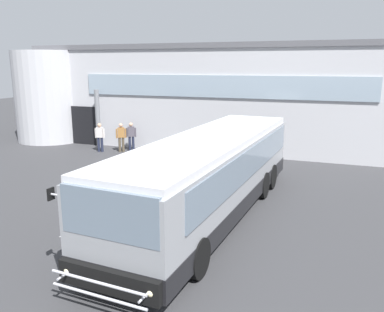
{
  "coord_description": "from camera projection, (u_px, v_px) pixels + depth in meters",
  "views": [
    {
      "loc": [
        7.18,
        -14.95,
        4.96
      ],
      "look_at": [
        2.09,
        -0.97,
        1.5
      ],
      "focal_mm": 36.78,
      "sensor_mm": 36.0,
      "label": 1
    }
  ],
  "objects": [
    {
      "name": "entry_support_column",
      "position": [
        98.0,
        119.0,
        23.85
      ],
      "size": [
        0.28,
        0.28,
        3.51
      ],
      "primitive_type": "cylinder",
      "color": "slate",
      "rests_on": "ground"
    },
    {
      "name": "bus_main_foreground",
      "position": [
        211.0,
        177.0,
        13.0
      ],
      "size": [
        3.78,
        11.97,
        2.7
      ],
      "color": "gray",
      "rests_on": "ground"
    },
    {
      "name": "passenger_at_curb_edge",
      "position": [
        131.0,
        135.0,
        23.04
      ],
      "size": [
        0.51,
        0.39,
        1.68
      ],
      "color": "#1E2338",
      "rests_on": "ground"
    },
    {
      "name": "passenger_near_column",
      "position": [
        100.0,
        136.0,
        22.77
      ],
      "size": [
        0.58,
        0.29,
        1.68
      ],
      "color": "#1E2338",
      "rests_on": "ground"
    },
    {
      "name": "bay_paint_stripes",
      "position": [
        155.0,
        222.0,
        12.69
      ],
      "size": [
        4.4,
        3.96,
        0.01
      ],
      "color": "silver",
      "rests_on": "ground"
    },
    {
      "name": "passenger_by_doorway",
      "position": [
        121.0,
        135.0,
        22.78
      ],
      "size": [
        0.52,
        0.49,
        1.68
      ],
      "color": "#4C4233",
      "rests_on": "ground"
    },
    {
      "name": "safety_bollard_yellow",
      "position": [
        251.0,
        159.0,
        19.23
      ],
      "size": [
        0.18,
        0.18,
        0.9
      ],
      "primitive_type": "cylinder",
      "color": "yellow",
      "rests_on": "ground"
    },
    {
      "name": "ground_plane",
      "position": [
        155.0,
        181.0,
        17.2
      ],
      "size": [
        80.0,
        90.0,
        0.02
      ],
      "primitive_type": "cube",
      "color": "#353538",
      "rests_on": "ground"
    },
    {
      "name": "terminal_building",
      "position": [
        217.0,
        93.0,
        27.38
      ],
      "size": [
        24.17,
        13.8,
        6.14
      ],
      "color": "#B7B7BC",
      "rests_on": "ground"
    }
  ]
}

